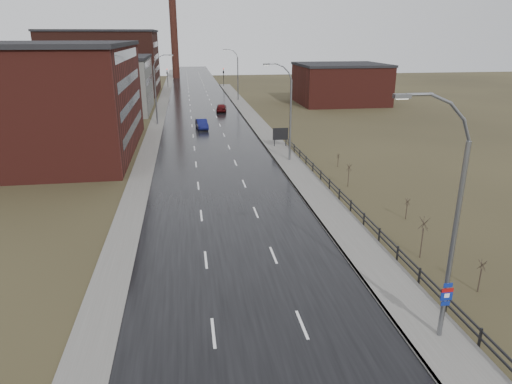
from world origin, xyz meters
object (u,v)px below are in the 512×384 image
object	(u,v)px
streetlight_main	(449,226)
car_far	(221,108)
billboard	(280,134)
car_near	(202,124)

from	to	relation	value
streetlight_main	car_far	size ratio (longest dim) A/B	2.53
streetlight_main	billboard	distance (m)	41.27
car_far	billboard	bearing A→B (deg)	106.40
car_far	car_near	bearing A→B (deg)	81.56
streetlight_main	car_far	distance (m)	72.39
car_near	billboard	bearing A→B (deg)	-60.39
streetlight_main	car_far	world-z (taller)	streetlight_main
streetlight_main	billboard	world-z (taller)	streetlight_main
billboard	car_far	bearing A→B (deg)	99.90
billboard	car_far	size ratio (longest dim) A/B	0.56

